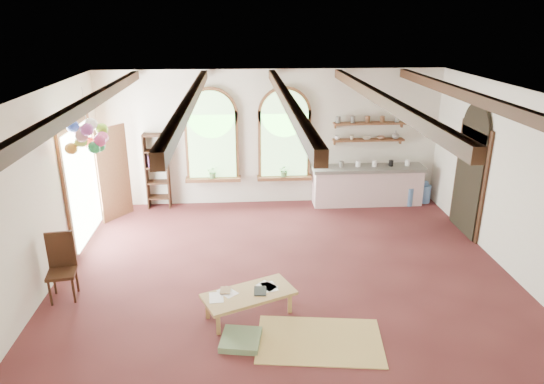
{
  "coord_description": "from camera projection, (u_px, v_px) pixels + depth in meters",
  "views": [
    {
      "loc": [
        -0.75,
        -7.66,
        4.36
      ],
      "look_at": [
        -0.18,
        0.6,
        1.31
      ],
      "focal_mm": 32.0,
      "sensor_mm": 36.0,
      "label": 1
    }
  ],
  "objects": [
    {
      "name": "water_jug_b",
      "position": [
        409.0,
        195.0,
        11.71
      ],
      "size": [
        0.3,
        0.3,
        0.58
      ],
      "color": "#5883BD",
      "rests_on": "floor"
    },
    {
      "name": "potted_plant_right",
      "position": [
        284.0,
        170.0,
        11.56
      ],
      "size": [
        0.27,
        0.23,
        0.3
      ],
      "primitive_type": "imported",
      "color": "#598C4C",
      "rests_on": "window_right"
    },
    {
      "name": "coffee_table",
      "position": [
        249.0,
        296.0,
        7.35
      ],
      "size": [
        1.51,
        1.12,
        0.39
      ],
      "color": "#A2844A",
      "rests_on": "floor"
    },
    {
      "name": "left_doorway",
      "position": [
        82.0,
        183.0,
        9.76
      ],
      "size": [
        0.1,
        1.9,
        2.5
      ],
      "primitive_type": "cube",
      "color": "brown",
      "rests_on": "floor"
    },
    {
      "name": "ceiling_beams",
      "position": [
        286.0,
        99.0,
        7.65
      ],
      "size": [
        6.2,
        6.8,
        0.18
      ],
      "primitive_type": null,
      "color": "#391B12",
      "rests_on": "ceiling"
    },
    {
      "name": "kitchen_counter",
      "position": [
        367.0,
        185.0,
        11.7
      ],
      "size": [
        2.68,
        0.62,
        0.94
      ],
      "color": "beige",
      "rests_on": "floor"
    },
    {
      "name": "wall_shelf_lower",
      "position": [
        368.0,
        140.0,
        11.5
      ],
      "size": [
        1.7,
        0.24,
        0.04
      ],
      "primitive_type": "cube",
      "color": "brown",
      "rests_on": "wall_back"
    },
    {
      "name": "shelf_bowl_b",
      "position": [
        381.0,
        138.0,
        11.5
      ],
      "size": [
        0.2,
        0.2,
        0.06
      ],
      "primitive_type": "imported",
      "color": "#8C664C",
      "rests_on": "wall_shelf_lower"
    },
    {
      "name": "water_jug_a",
      "position": [
        425.0,
        193.0,
        11.88
      ],
      "size": [
        0.29,
        0.29,
        0.55
      ],
      "color": "#5883BD",
      "rests_on": "floor"
    },
    {
      "name": "shelf_cup_b",
      "position": [
        352.0,
        137.0,
        11.45
      ],
      "size": [
        0.1,
        0.1,
        0.09
      ],
      "primitive_type": "imported",
      "color": "beige",
      "rests_on": "wall_shelf_lower"
    },
    {
      "name": "potted_plant_left",
      "position": [
        213.0,
        172.0,
        11.45
      ],
      "size": [
        0.27,
        0.23,
        0.3
      ],
      "primitive_type": "imported",
      "color": "#598C4C",
      "rests_on": "window_left"
    },
    {
      "name": "wall_shelf_upper",
      "position": [
        369.0,
        123.0,
        11.36
      ],
      "size": [
        1.7,
        0.24,
        0.04
      ],
      "primitive_type": "cube",
      "color": "brown",
      "rests_on": "wall_back"
    },
    {
      "name": "wall_clock",
      "position": [
        420.0,
        124.0,
        11.52
      ],
      "size": [
        0.32,
        0.04,
        0.32
      ],
      "primitive_type": "cylinder",
      "rotation": [
        1.57,
        0.0,
        0.0
      ],
      "color": "black",
      "rests_on": "wall_back"
    },
    {
      "name": "shelf_vase",
      "position": [
        396.0,
        135.0,
        11.5
      ],
      "size": [
        0.18,
        0.18,
        0.19
      ],
      "primitive_type": "imported",
      "color": "slate",
      "rests_on": "wall_shelf_lower"
    },
    {
      "name": "side_chair",
      "position": [
        63.0,
        280.0,
        7.83
      ],
      "size": [
        0.5,
        0.5,
        1.1
      ],
      "color": "#391B12",
      "rests_on": "floor"
    },
    {
      "name": "shelf_cup_a",
      "position": [
        337.0,
        138.0,
        11.43
      ],
      "size": [
        0.12,
        0.1,
        0.1
      ],
      "primitive_type": "imported",
      "color": "white",
      "rests_on": "wall_shelf_lower"
    },
    {
      "name": "table_book",
      "position": [
        220.0,
        290.0,
        7.38
      ],
      "size": [
        0.17,
        0.23,
        0.02
      ],
      "primitive_type": "imported",
      "rotation": [
        0.0,
        0.0,
        -0.04
      ],
      "color": "olive",
      "rests_on": "coffee_table"
    },
    {
      "name": "bookshelf",
      "position": [
        157.0,
        171.0,
        11.35
      ],
      "size": [
        0.53,
        0.32,
        1.8
      ],
      "color": "#391B12",
      "rests_on": "floor"
    },
    {
      "name": "floor_cushion",
      "position": [
        241.0,
        340.0,
        6.82
      ],
      "size": [
        0.63,
        0.63,
        0.09
      ],
      "primitive_type": "cube",
      "rotation": [
        0.0,
        0.0,
        -0.17
      ],
      "color": "#68855C",
      "rests_on": "floor"
    },
    {
      "name": "tablet",
      "position": [
        260.0,
        291.0,
        7.37
      ],
      "size": [
        0.2,
        0.28,
        0.01
      ],
      "primitive_type": "cube",
      "rotation": [
        0.0,
        0.0,
        -0.05
      ],
      "color": "black",
      "rests_on": "coffee_table"
    },
    {
      "name": "balloon_cluster",
      "position": [
        88.0,
        137.0,
        8.49
      ],
      "size": [
        0.71,
        0.77,
        1.14
      ],
      "color": "white",
      "rests_on": "floor"
    },
    {
      "name": "floor_mat",
      "position": [
        319.0,
        341.0,
        6.87
      ],
      "size": [
        1.89,
        1.3,
        0.02
      ],
      "primitive_type": "cube",
      "rotation": [
        0.0,
        0.0,
        -0.13
      ],
      "color": "#CEBD67",
      "rests_on": "floor"
    },
    {
      "name": "right_doorway",
      "position": [
        469.0,
        182.0,
        10.0
      ],
      "size": [
        0.1,
        1.3,
        2.4
      ],
      "primitive_type": "cube",
      "color": "black",
      "rests_on": "floor"
    },
    {
      "name": "shelf_bowl_a",
      "position": [
        366.0,
        138.0,
        11.48
      ],
      "size": [
        0.22,
        0.22,
        0.05
      ],
      "primitive_type": "imported",
      "color": "beige",
      "rests_on": "wall_shelf_lower"
    },
    {
      "name": "floor",
      "position": [
        284.0,
        272.0,
        8.72
      ],
      "size": [
        8.0,
        8.0,
        0.0
      ],
      "primitive_type": "plane",
      "color": "#5C2527",
      "rests_on": "ground"
    },
    {
      "name": "window_right",
      "position": [
        284.0,
        137.0,
        11.39
      ],
      "size": [
        1.3,
        0.28,
        2.2
      ],
      "color": "brown",
      "rests_on": "floor"
    },
    {
      "name": "window_left",
      "position": [
        212.0,
        139.0,
        11.28
      ],
      "size": [
        1.3,
        0.28,
        2.2
      ],
      "color": "brown",
      "rests_on": "floor"
    }
  ]
}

